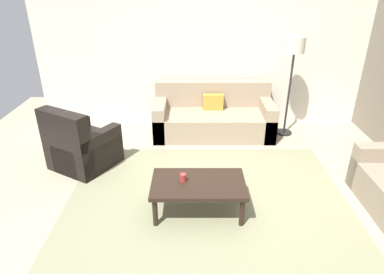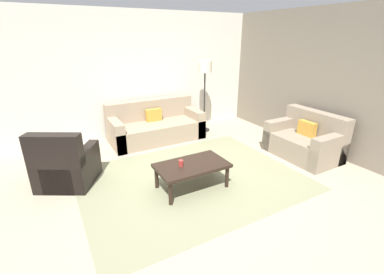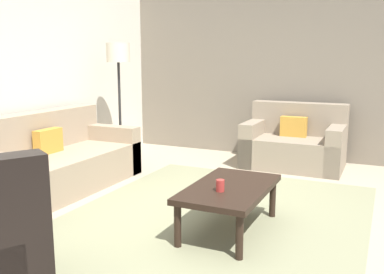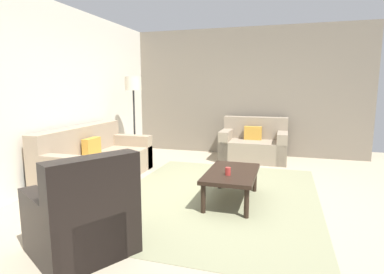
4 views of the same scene
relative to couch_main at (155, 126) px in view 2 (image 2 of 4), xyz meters
name	(u,v)px [view 2 (image 2 of 4)]	position (x,y,z in m)	size (l,w,h in m)	color
ground_plane	(191,179)	(-0.19, -2.08, -0.30)	(8.00, 8.00, 0.00)	tan
rear_partition	(136,76)	(-0.19, 0.52, 1.10)	(6.00, 0.12, 2.80)	silver
stone_feature_panel	(322,81)	(2.81, -2.08, 1.10)	(0.12, 5.20, 2.80)	slate
area_rug	(191,179)	(-0.19, -2.08, -0.29)	(3.54, 2.73, 0.01)	gray
couch_main	(155,126)	(0.00, 0.00, 0.00)	(2.07, 0.94, 0.88)	gray
couch_loveseat	(306,141)	(2.27, -2.35, 0.01)	(0.87, 1.34, 0.88)	gray
armchair_leather	(65,168)	(-2.02, -1.26, 0.01)	(1.09, 1.09, 0.95)	black
coffee_table	(192,167)	(-0.30, -2.31, 0.06)	(1.10, 0.64, 0.41)	black
cup	(181,163)	(-0.48, -2.29, 0.16)	(0.07, 0.07, 0.10)	#B2332D
lamp_standing	(205,74)	(1.29, -0.08, 1.11)	(0.32, 0.32, 1.71)	black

